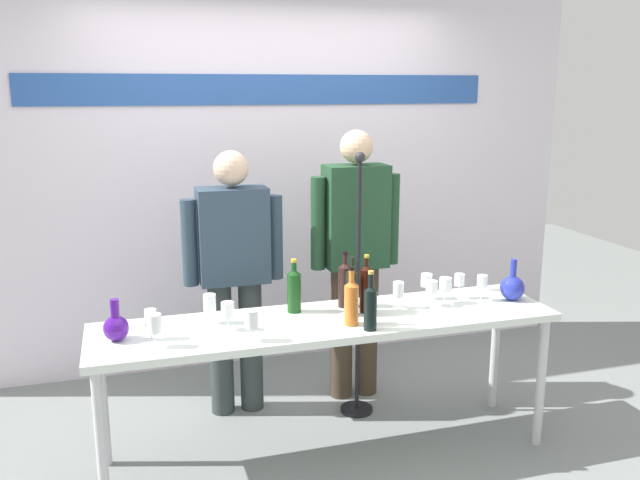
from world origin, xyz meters
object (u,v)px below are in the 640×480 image
at_px(wine_glass_left_0, 155,324).
at_px(wine_glass_left_3, 151,318).
at_px(wine_bottle_4, 352,290).
at_px(wine_bottle_1, 345,283).
at_px(presenter_left, 234,268).
at_px(wine_glass_left_4, 210,303).
at_px(wine_bottle_0, 294,289).
at_px(wine_bottle_5, 351,301).
at_px(display_table, 328,330).
at_px(wine_glass_right_0, 445,285).
at_px(microphone_stand, 358,328).
at_px(wine_glass_right_5, 398,290).
at_px(wine_glass_left_1, 228,311).
at_px(decanter_blue_right, 513,287).
at_px(wine_glass_right_3, 459,281).
at_px(wine_glass_left_2, 252,320).
at_px(wine_glass_right_1, 482,282).
at_px(wine_glass_right_4, 427,281).
at_px(wine_glass_right_2, 432,288).
at_px(wine_bottle_3, 366,287).
at_px(decanter_blue_left, 116,327).
at_px(wine_bottle_2, 370,306).
at_px(presenter_right, 355,250).

relative_size(wine_glass_left_0, wine_glass_left_3, 1.07).
bearing_deg(wine_bottle_4, wine_bottle_1, 85.67).
height_order(presenter_left, wine_glass_left_4, presenter_left).
distance_m(wine_bottle_4, wine_glass_left_3, 1.03).
height_order(wine_bottle_0, wine_bottle_5, wine_bottle_5).
height_order(display_table, wine_glass_left_0, wine_glass_left_0).
relative_size(wine_glass_right_0, microphone_stand, 0.09).
distance_m(wine_bottle_5, wine_glass_right_5, 0.37).
bearing_deg(wine_glass_left_1, decanter_blue_right, 0.42).
xyz_separation_m(wine_bottle_1, wine_glass_right_3, (0.67, -0.05, -0.03)).
xyz_separation_m(decanter_blue_right, wine_glass_left_2, (-1.53, -0.19, 0.03)).
distance_m(wine_bottle_5, wine_glass_right_1, 0.85).
height_order(display_table, wine_glass_right_0, wine_glass_right_0).
bearing_deg(wine_glass_right_4, wine_bottle_1, 179.37).
height_order(wine_glass_left_2, wine_glass_right_2, wine_glass_left_2).
bearing_deg(wine_bottle_5, wine_bottle_3, 48.97).
bearing_deg(wine_bottle_3, wine_glass_right_4, 15.64).
distance_m(wine_glass_right_2, wine_glass_right_3, 0.23).
distance_m(decanter_blue_left, microphone_stand, 1.47).
xyz_separation_m(wine_glass_left_2, wine_glass_right_3, (1.25, 0.30, -0.00)).
bearing_deg(presenter_left, wine_bottle_2, -58.64).
relative_size(wine_bottle_0, wine_glass_right_3, 2.01).
distance_m(wine_bottle_2, microphone_stand, 0.75).
distance_m(presenter_left, wine_glass_left_4, 0.59).
xyz_separation_m(presenter_right, microphone_stand, (-0.06, -0.23, -0.43)).
relative_size(wine_bottle_0, wine_bottle_1, 0.94).
relative_size(wine_bottle_5, wine_glass_right_5, 2.05).
xyz_separation_m(wine_bottle_0, wine_glass_right_1, (1.06, -0.12, -0.02)).
xyz_separation_m(wine_bottle_1, wine_bottle_4, (-0.01, -0.14, 0.00)).
bearing_deg(wine_glass_right_2, wine_bottle_1, 163.39).
distance_m(wine_bottle_2, wine_bottle_3, 0.27).
xyz_separation_m(wine_bottle_4, wine_bottle_5, (-0.05, -0.14, -0.01)).
bearing_deg(wine_glass_left_0, wine_bottle_3, 9.31).
distance_m(presenter_right, wine_bottle_3, 0.63).
height_order(wine_glass_right_0, wine_glass_right_5, same).
height_order(presenter_right, wine_glass_right_1, presenter_right).
relative_size(decanter_blue_right, wine_bottle_5, 0.78).
height_order(decanter_blue_right, wine_bottle_4, wine_bottle_4).
bearing_deg(wine_bottle_0, presenter_left, 115.55).
relative_size(wine_bottle_1, wine_glass_left_2, 2.03).
bearing_deg(wine_glass_left_2, wine_glass_right_1, 9.59).
xyz_separation_m(presenter_left, wine_glass_left_3, (-0.51, -0.68, -0.03)).
bearing_deg(wine_bottle_4, wine_bottle_2, -86.48).
height_order(wine_bottle_1, wine_glass_left_1, wine_bottle_1).
distance_m(wine_glass_right_0, wine_glass_right_2, 0.10).
relative_size(wine_bottle_3, wine_glass_left_1, 2.19).
bearing_deg(wine_glass_left_4, wine_glass_left_1, -60.05).
relative_size(wine_glass_left_4, wine_glass_right_2, 1.05).
height_order(wine_bottle_1, wine_glass_left_3, wine_bottle_1).
bearing_deg(wine_bottle_5, microphone_stand, 66.53).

